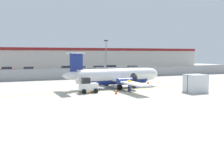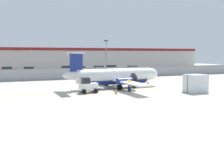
% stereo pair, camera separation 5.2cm
% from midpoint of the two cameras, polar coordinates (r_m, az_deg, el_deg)
% --- Properties ---
extents(ground_plane, '(140.00, 140.00, 0.01)m').
position_cam_midpoint_polar(ground_plane, '(33.32, 2.86, -3.45)').
color(ground_plane, '#B7B2A3').
extents(perimeter_fence, '(98.00, 0.10, 2.10)m').
position_cam_midpoint_polar(perimeter_fence, '(48.20, -4.80, 0.41)').
color(perimeter_fence, gray).
rests_on(perimeter_fence, ground).
extents(parking_lot_strip, '(98.00, 17.00, 0.12)m').
position_cam_midpoint_polar(parking_lot_strip, '(59.39, -7.86, 0.18)').
color(parking_lot_strip, '#38383A').
rests_on(parking_lot_strip, ground).
extents(background_building, '(91.00, 8.10, 6.50)m').
position_cam_midpoint_polar(background_building, '(77.34, -10.97, 3.57)').
color(background_building, beige).
rests_on(background_building, ground).
extents(commuter_airplane, '(14.40, 16.07, 4.92)m').
position_cam_midpoint_polar(commuter_airplane, '(34.87, 0.92, -0.44)').
color(commuter_airplane, white).
rests_on(commuter_airplane, ground).
extents(baggage_tug, '(2.35, 1.42, 1.88)m').
position_cam_midpoint_polar(baggage_tug, '(30.60, -5.52, -2.60)').
color(baggage_tug, silver).
rests_on(baggage_tug, ground).
extents(ground_crew_worker, '(0.48, 0.48, 1.70)m').
position_cam_midpoint_polar(ground_crew_worker, '(31.43, 3.95, -2.21)').
color(ground_crew_worker, '#191E4C').
rests_on(ground_crew_worker, ground).
extents(cargo_container, '(2.44, 2.01, 2.20)m').
position_cam_midpoint_polar(cargo_container, '(32.72, 18.50, -1.91)').
color(cargo_container, silver).
rests_on(cargo_container, ground).
extents(traffic_cone_near_left, '(0.36, 0.36, 0.64)m').
position_cam_midpoint_polar(traffic_cone_near_left, '(29.60, 0.91, -3.89)').
color(traffic_cone_near_left, orange).
rests_on(traffic_cone_near_left, ground).
extents(traffic_cone_near_right, '(0.36, 0.36, 0.64)m').
position_cam_midpoint_polar(traffic_cone_near_right, '(39.92, 8.19, -1.68)').
color(traffic_cone_near_right, orange).
rests_on(traffic_cone_near_right, ground).
extents(traffic_cone_far_left, '(0.36, 0.36, 0.64)m').
position_cam_midpoint_polar(traffic_cone_far_left, '(30.30, -4.99, -3.70)').
color(traffic_cone_far_left, orange).
rests_on(traffic_cone_far_left, ground).
extents(parked_car_0, '(4.34, 2.32, 1.58)m').
position_cam_midpoint_polar(parked_car_0, '(64.02, -23.05, 0.92)').
color(parked_car_0, red).
rests_on(parked_car_0, parking_lot_strip).
extents(parked_car_1, '(4.36, 2.35, 1.58)m').
position_cam_midpoint_polar(parked_car_1, '(62.30, -18.42, 0.97)').
color(parked_car_1, red).
rests_on(parked_car_1, parking_lot_strip).
extents(parked_car_2, '(4.31, 2.24, 1.58)m').
position_cam_midpoint_polar(parked_car_2, '(51.72, -13.95, 0.34)').
color(parked_car_2, '#B28C19').
rests_on(parked_car_2, parking_lot_strip).
extents(parked_car_3, '(4.33, 2.28, 1.58)m').
position_cam_midpoint_polar(parked_car_3, '(64.89, -10.58, 1.27)').
color(parked_car_3, slate).
rests_on(parked_car_3, parking_lot_strip).
extents(parked_car_4, '(4.27, 2.14, 1.58)m').
position_cam_midpoint_polar(parked_car_4, '(62.13, -7.34, 1.16)').
color(parked_car_4, slate).
rests_on(parked_car_4, parking_lot_strip).
extents(parked_car_5, '(4.27, 2.15, 1.58)m').
position_cam_midpoint_polar(parked_car_5, '(64.15, -3.21, 1.31)').
color(parked_car_5, '#B28C19').
rests_on(parked_car_5, parking_lot_strip).
extents(parked_car_6, '(4.39, 2.44, 1.58)m').
position_cam_midpoint_polar(parked_car_6, '(67.55, -0.12, 1.49)').
color(parked_car_6, navy).
rests_on(parked_car_6, parking_lot_strip).
extents(parked_car_7, '(4.24, 2.08, 1.58)m').
position_cam_midpoint_polar(parked_car_7, '(64.43, 4.77, 1.31)').
color(parked_car_7, '#19662D').
rests_on(parked_car_7, parking_lot_strip).
extents(apron_light_pole, '(0.70, 0.30, 7.27)m').
position_cam_midpoint_polar(apron_light_pole, '(45.84, -1.40, 4.19)').
color(apron_light_pole, slate).
rests_on(apron_light_pole, ground).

